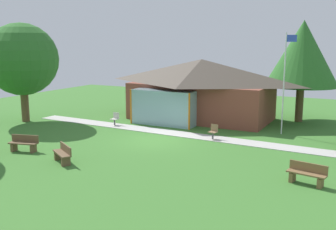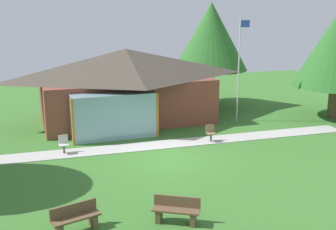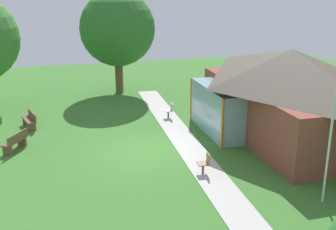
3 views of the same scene
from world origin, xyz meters
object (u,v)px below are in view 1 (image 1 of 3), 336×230
Objects in this scene: bench_lawn_far_right at (307,174)px; tree_behind_pavilion_right at (302,54)px; bench_front_left at (24,144)px; patio_chair_lawn_spare at (213,132)px; pavilion at (200,88)px; flagpole at (285,79)px; bench_front_center at (63,154)px; patio_chair_west at (115,119)px; tree_west_hedge at (22,60)px.

bench_lawn_far_right is 0.22× the size of tree_behind_pavilion_right.
bench_front_left is 1.82× the size of patio_chair_lawn_spare.
bench_front_left is at bearing -110.89° from pavilion.
pavilion is 6.84× the size of bench_front_left.
pavilion reaches higher than bench_lawn_far_right.
flagpole is 7.06× the size of patio_chair_lawn_spare.
bench_front_center is 0.97× the size of bench_front_left.
patio_chair_lawn_spare is (4.60, 7.37, 0.01)m from bench_front_center.
patio_chair_west is (-4.16, -4.61, -1.83)m from pavilion.
flagpole is 0.89× the size of tree_west_hedge.
patio_chair_lawn_spare reaches higher than bench_lawn_far_right.
flagpole is 13.47m from bench_front_center.
bench_front_left is 18.82m from tree_behind_pavilion_right.
patio_chair_west is at bearing -13.09° from bench_lawn_far_right.
tree_behind_pavilion_right reaches higher than bench_lawn_far_right.
flagpole is 3.91× the size of bench_lawn_far_right.
patio_chair_lawn_spare is at bearing -114.33° from tree_behind_pavilion_right.
pavilion is 6.33m from patio_chair_lawn_spare.
flagpole reaches higher than patio_chair_west.
flagpole is at bearing -93.07° from tree_behind_pavilion_right.
bench_front_center is at bearing 155.37° from bench_front_left.
patio_chair_west is 0.13× the size of tree_west_hedge.
pavilion is 6.87× the size of bench_lawn_far_right.
pavilion is at bearing -131.47° from patio_chair_west.
bench_front_center is at bearing -34.58° from tree_west_hedge.
pavilion is at bearing -125.74° from bench_front_left.
tree_behind_pavilion_right reaches higher than tree_west_hedge.
bench_front_center is 1.76× the size of patio_chair_west.
bench_front_center is (-1.52, -12.59, -1.85)m from pavilion.
pavilion is 12.51m from tree_west_hedge.
tree_west_hedge is at bearing -58.56° from bench_front_left.
patio_chair_west is (0.44, 7.44, 0.01)m from bench_front_left.
bench_lawn_far_right is 1.81× the size of patio_chair_west.
pavilion is at bearing -53.15° from patio_chair_lawn_spare.
patio_chair_west is at bearing -108.26° from bench_front_left.
bench_front_center is (-10.47, -2.23, 0.00)m from bench_lawn_far_right.
flagpole is at bearing -95.60° from bench_front_center.
flagpole is 15.11m from bench_front_left.
patio_chair_lawn_spare is at bearing -30.63° from bench_lawn_far_right.
tree_west_hedge is at bearing -148.99° from pavilion.
bench_front_left is at bearing -137.44° from flagpole.
bench_lawn_far_right is at bearing -79.42° from tree_behind_pavilion_right.
bench_front_left is (-4.60, -12.06, -1.85)m from pavilion.
bench_lawn_far_right and bench_front_center have the same top height.
pavilion is 6.48m from patio_chair_west.
bench_lawn_far_right is (8.95, -10.36, -1.85)m from pavilion.
pavilion reaches higher than bench_front_center.
pavilion reaches higher than patio_chair_lawn_spare.
patio_chair_west is 0.12× the size of tree_behind_pavilion_right.
tree_west_hedge reaches higher than flagpole.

